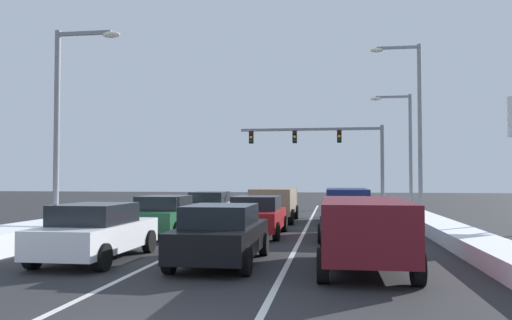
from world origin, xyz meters
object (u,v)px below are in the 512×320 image
sedan_charcoal_right_lane_second (347,218)px  traffic_light_gantry (331,145)px  suv_maroon_right_lane_nearest (364,227)px  sedan_silver_left_lane_third (210,207)px  sedan_black_center_lane_nearest (221,234)px  sedan_red_center_lane_second (257,216)px  street_lamp_right_near (413,116)px  suv_navy_right_lane_third (347,202)px  sedan_green_left_lane_second (165,215)px  suv_tan_center_lane_third (275,201)px  street_lamp_left_mid (66,111)px  sedan_white_left_lane_nearest (96,232)px  street_lamp_right_mid (405,141)px

sedan_charcoal_right_lane_second → traffic_light_gantry: bearing=91.6°
suv_maroon_right_lane_nearest → sedan_silver_left_lane_third: (-6.81, 12.74, -0.25)m
sedan_black_center_lane_nearest → sedan_red_center_lane_second: same height
street_lamp_right_near → suv_maroon_right_lane_nearest: bearing=-102.8°
sedan_silver_left_lane_third → traffic_light_gantry: size_ratio=0.41×
suv_navy_right_lane_third → sedan_green_left_lane_second: size_ratio=1.09×
suv_tan_center_lane_third → sedan_silver_left_lane_third: (-3.17, -0.64, -0.25)m
street_lamp_left_mid → sedan_white_left_lane_nearest: bearing=-54.5°
suv_tan_center_lane_third → sedan_green_left_lane_second: 7.55m
traffic_light_gantry → street_lamp_left_mid: 23.48m
sedan_black_center_lane_nearest → street_lamp_right_mid: street_lamp_right_mid is taller
suv_navy_right_lane_third → suv_tan_center_lane_third: (-3.60, 0.11, 0.00)m
sedan_silver_left_lane_third → traffic_light_gantry: bearing=67.5°
street_lamp_right_near → street_lamp_left_mid: street_lamp_right_near is taller
suv_maroon_right_lane_nearest → street_lamp_right_mid: bearing=79.9°
sedan_charcoal_right_lane_second → suv_navy_right_lane_third: (0.20, 6.86, 0.25)m
suv_tan_center_lane_third → street_lamp_right_near: size_ratio=0.53×
street_lamp_right_near → suv_navy_right_lane_third: bearing=-148.2°
suv_tan_center_lane_third → street_lamp_left_mid: (-7.31, -7.38, 3.76)m
sedan_green_left_lane_second → traffic_light_gantry: 21.80m
sedan_red_center_lane_second → street_lamp_right_mid: street_lamp_right_mid is taller
sedan_green_left_lane_second → suv_tan_center_lane_third: bearing=62.1°
traffic_light_gantry → street_lamp_left_mid: bearing=-115.6°
street_lamp_left_mid → suv_tan_center_lane_third: bearing=45.2°
suv_maroon_right_lane_nearest → suv_navy_right_lane_third: 13.27m
suv_tan_center_lane_third → street_lamp_left_mid: 11.05m
suv_maroon_right_lane_nearest → sedan_silver_left_lane_third: 14.44m
sedan_red_center_lane_second → sedan_green_left_lane_second: same height
sedan_charcoal_right_lane_second → suv_maroon_right_lane_nearest: bearing=-87.8°
suv_maroon_right_lane_nearest → sedan_black_center_lane_nearest: size_ratio=1.09×
sedan_black_center_lane_nearest → sedan_red_center_lane_second: 6.55m
sedan_black_center_lane_nearest → sedan_white_left_lane_nearest: same height
street_lamp_right_near → sedan_charcoal_right_lane_second: bearing=-112.5°
traffic_light_gantry → street_lamp_right_mid: (4.78, -5.01, -0.09)m
sedan_charcoal_right_lane_second → street_lamp_right_near: 10.89m
suv_tan_center_lane_third → sedan_green_left_lane_second: suv_tan_center_lane_third is taller
suv_maroon_right_lane_nearest → sedan_red_center_lane_second: size_ratio=1.09×
sedan_green_left_lane_second → street_lamp_right_mid: size_ratio=0.58×
sedan_charcoal_right_lane_second → sedan_red_center_lane_second: (-3.35, 0.53, 0.00)m
suv_navy_right_lane_third → traffic_light_gantry: traffic_light_gantry is taller
street_lamp_left_mid → sedan_black_center_lane_nearest: bearing=-37.3°
suv_maroon_right_lane_nearest → traffic_light_gantry: size_ratio=0.45×
suv_navy_right_lane_third → sedan_red_center_lane_second: (-3.55, -6.33, -0.25)m
suv_maroon_right_lane_nearest → suv_navy_right_lane_third: bearing=90.2°
suv_tan_center_lane_third → street_lamp_right_near: (7.16, 2.10, 4.47)m
sedan_charcoal_right_lane_second → sedan_white_left_lane_nearest: 9.00m
suv_maroon_right_lane_nearest → street_lamp_left_mid: 13.04m
sedan_charcoal_right_lane_second → suv_tan_center_lane_third: 7.75m
sedan_red_center_lane_second → sedan_white_left_lane_nearest: bearing=-117.8°
suv_navy_right_lane_third → sedan_silver_left_lane_third: bearing=-175.5°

